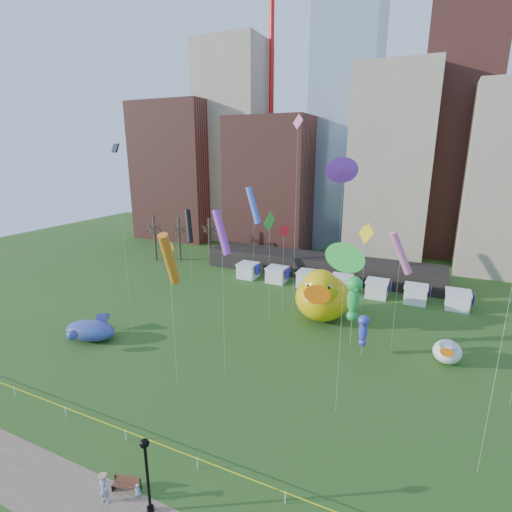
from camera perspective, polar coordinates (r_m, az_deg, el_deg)
The scene contains 29 objects.
ground at distance 28.54m, azimuth -8.62°, elevation -28.72°, with size 160.00×160.00×0.00m, color #285219.
skyline at distance 78.43m, azimuth 18.53°, elevation 15.86°, with size 101.00×23.00×68.00m.
crane_left at distance 91.35m, azimuth 3.00°, elevation 32.67°, with size 23.00×1.00×76.00m.
pavilion at distance 63.53m, azimuth 9.32°, elevation -1.43°, with size 38.00×6.00×3.20m, color black.
vendor_tents at distance 57.02m, azimuth 12.51°, elevation -4.10°, with size 33.24×2.80×2.40m.
bare_trees at distance 72.82m, azimuth -11.15°, elevation 2.61°, with size 8.44×6.44×8.50m.
caution_tape at distance 28.08m, azimuth -8.68°, elevation -27.72°, with size 50.00×0.06×0.90m.
big_duck at distance 46.57m, azimuth 9.78°, elevation -5.74°, with size 7.40×9.34×6.89m.
small_duck at distance 42.07m, azimuth 26.48°, elevation -12.47°, with size 2.89×3.70×2.75m.
seahorse_green at distance 40.22m, azimuth 14.23°, elevation -5.63°, with size 1.93×2.24×7.67m.
seahorse_purple at distance 39.77m, azimuth 15.61°, elevation -10.26°, with size 1.21×1.47×4.34m.
whale_inflatable at distance 45.85m, azimuth -23.20°, elevation -9.94°, with size 6.12×7.21×2.47m.
park_bench at distance 27.95m, azimuth -18.59°, elevation -29.29°, with size 1.76×0.94×0.86m.
lamppost at distance 24.75m, azimuth -15.89°, elevation -27.89°, with size 0.52×0.52×4.98m.
woman at distance 27.35m, azimuth -21.58°, elevation -29.48°, with size 0.67×0.44×1.84m, color white.
toddler at distance 27.47m, azimuth -17.12°, elevation -30.24°, with size 0.29×0.21×0.83m, color white.
kite_0 at distance 45.33m, azimuth 4.12°, elevation 3.69°, with size 0.56×1.24×11.30m.
kite_1 at distance 45.99m, azimuth 6.18°, elevation 17.42°, with size 1.48×0.85×23.73m.
kite_2 at distance 59.15m, azimuth -9.90°, elevation 4.37°, with size 2.56×2.72×11.16m.
kite_3 at distance 27.58m, azimuth 13.10°, elevation -0.23°, with size 2.10×0.95×13.63m.
kite_5 at distance 54.39m, azimuth -0.40°, elevation 7.46°, with size 3.14×2.23×14.89m.
kite_6 at distance 31.01m, azimuth -12.69°, elevation -0.50°, with size 1.48×2.87×13.84m.
kite_7 at distance 31.77m, azimuth -5.12°, elevation 3.45°, with size 2.25×1.53×15.13m.
kite_9 at distance 39.78m, azimuth 20.65°, elevation 0.37°, with size 2.63×1.64×12.32m.
kite_10 at distance 40.57m, azimuth -20.11°, elevation 14.53°, with size 2.42×1.94×20.40m.
kite_11 at distance 42.72m, azimuth 2.03°, elevation 4.77°, with size 0.48×2.15×13.26m.
kite_12 at distance 41.98m, azimuth 16.00°, elevation 3.07°, with size 1.83×1.89×12.72m.
kite_14 at distance 46.30m, azimuth -12.88°, elevation 1.36°, with size 1.70×0.86×9.75m.
kite_15 at distance 44.32m, azimuth 12.81°, elevation 12.27°, with size 2.20×2.27×19.07m.
Camera 1 is at (11.91, -16.76, 19.81)m, focal length 27.00 mm.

